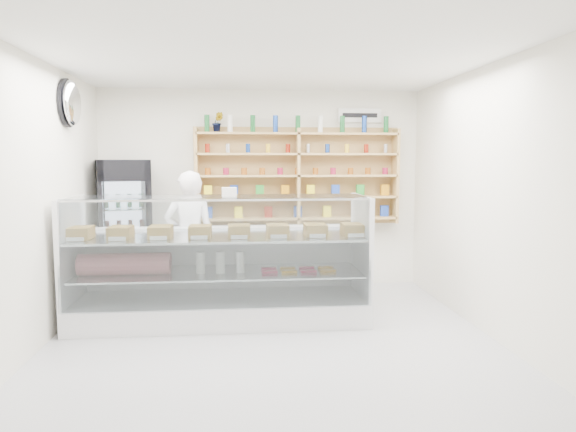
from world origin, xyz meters
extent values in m
plane|color=#AFAFB4|center=(0.00, 0.00, 0.00)|extent=(5.00, 5.00, 0.00)
plane|color=white|center=(0.00, 0.00, 2.80)|extent=(5.00, 5.00, 0.00)
plane|color=silver|center=(0.00, 2.50, 1.40)|extent=(4.50, 0.00, 4.50)
plane|color=silver|center=(0.00, -2.50, 1.40)|extent=(4.50, 0.00, 4.50)
plane|color=silver|center=(-2.25, 0.00, 1.40)|extent=(0.00, 5.00, 5.00)
plane|color=silver|center=(2.25, 0.00, 1.40)|extent=(0.00, 5.00, 5.00)
cube|color=white|center=(-0.54, 0.90, 0.14)|extent=(3.27, 0.93, 0.27)
cube|color=white|center=(-0.54, 1.33, 0.62)|extent=(3.27, 0.05, 0.69)
cube|color=silver|center=(-0.54, 0.90, 0.56)|extent=(3.14, 0.82, 0.02)
cube|color=silver|center=(-0.54, 0.90, 0.96)|extent=(3.20, 0.85, 0.02)
cube|color=silver|center=(-0.54, 0.45, 0.84)|extent=(3.20, 0.13, 1.14)
cube|color=silver|center=(-0.54, 0.84, 1.42)|extent=(3.20, 0.65, 0.01)
imported|color=white|center=(-0.94, 1.60, 0.84)|extent=(0.66, 0.47, 1.69)
cube|color=black|center=(-1.85, 2.14, 0.91)|extent=(0.81, 0.80, 1.82)
cube|color=#360539|center=(-1.93, 1.85, 1.69)|extent=(0.62, 0.21, 0.26)
cube|color=silver|center=(-1.94, 1.84, 0.83)|extent=(0.53, 0.17, 1.44)
cube|color=tan|center=(-0.90, 2.34, 1.59)|extent=(0.04, 0.28, 1.33)
cube|color=tan|center=(0.50, 2.34, 1.59)|extent=(0.04, 0.28, 1.33)
cube|color=tan|center=(1.90, 2.34, 1.59)|extent=(0.04, 0.28, 1.33)
cube|color=tan|center=(0.50, 2.34, 1.00)|extent=(2.80, 0.28, 0.03)
cube|color=tan|center=(0.50, 2.34, 1.30)|extent=(2.80, 0.28, 0.03)
cube|color=tan|center=(0.50, 2.34, 1.60)|extent=(2.80, 0.28, 0.03)
cube|color=tan|center=(0.50, 2.34, 1.90)|extent=(2.80, 0.28, 0.03)
cube|color=tan|center=(0.50, 2.34, 2.18)|extent=(2.80, 0.28, 0.03)
imported|color=#1E6626|center=(-0.60, 2.34, 2.33)|extent=(0.16, 0.13, 0.27)
ellipsoid|color=silver|center=(-2.17, 1.20, 2.45)|extent=(0.15, 0.50, 0.50)
cube|color=white|center=(1.40, 2.47, 2.45)|extent=(0.62, 0.03, 0.20)
camera|label=1|loc=(-0.32, -4.81, 1.82)|focal=32.00mm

